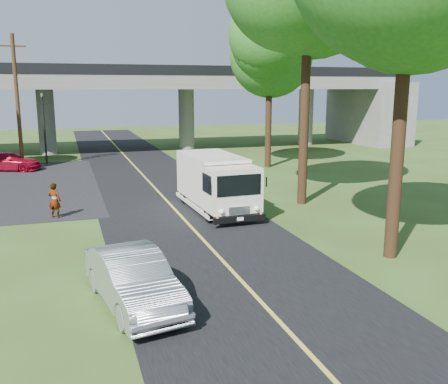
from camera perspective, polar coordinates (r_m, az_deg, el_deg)
name	(u,v)px	position (r m, az deg, el deg)	size (l,w,h in m)	color
ground	(247,287)	(14.42, 2.59, -10.82)	(120.00, 120.00, 0.00)	#364819
road	(173,208)	(23.60, -5.87, -1.78)	(7.00, 90.00, 0.02)	black
lane_line	(173,207)	(23.59, -5.87, -1.74)	(0.12, 90.00, 0.01)	gold
overpass	(118,99)	(44.71, -11.97, 10.35)	(54.00, 10.00, 7.30)	slate
traffic_signal	(44,121)	(38.55, -19.91, 7.68)	(0.18, 0.22, 5.20)	black
utility_pole	(17,102)	(36.58, -22.53, 9.48)	(1.60, 0.26, 9.00)	#472D19
tree_right_far	(274,46)	(35.25, 5.69, 16.29)	(5.77, 5.67, 10.99)	#382314
step_van	(216,181)	(22.65, -0.96, 1.22)	(2.46, 6.10, 2.52)	silver
red_sedan	(9,161)	(36.92, -23.37, 3.22)	(1.74, 4.28, 1.24)	#A10920
silver_sedan	(133,279)	(13.24, -10.34, -9.76)	(1.53, 4.38, 1.44)	gray
pedestrian	(55,201)	(22.71, -18.80, -0.93)	(0.56, 0.37, 1.55)	gray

